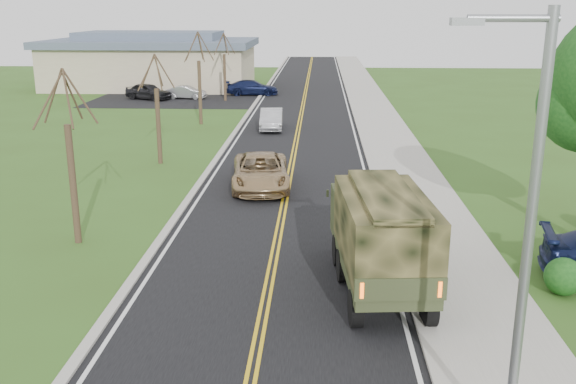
{
  "coord_description": "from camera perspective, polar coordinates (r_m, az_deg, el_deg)",
  "views": [
    {
      "loc": [
        1.45,
        -10.85,
        7.95
      ],
      "look_at": [
        0.38,
        10.53,
        1.8
      ],
      "focal_mm": 40.0,
      "sensor_mm": 36.0,
      "label": 1
    }
  ],
  "objects": [
    {
      "name": "lot_car_silver",
      "position": [
        59.63,
        -9.03,
        8.74
      ],
      "size": [
        3.72,
        1.69,
        1.18
      ],
      "primitive_type": "imported",
      "rotation": [
        0.0,
        0.0,
        1.45
      ],
      "color": "#9D9DA2",
      "rests_on": "ground"
    },
    {
      "name": "bare_tree_d",
      "position": [
        57.73,
        -5.66,
        10.58
      ],
      "size": [
        1.88,
        2.2,
        5.91
      ],
      "color": "#38281C",
      "rests_on": "ground"
    },
    {
      "name": "lot_car_navy",
      "position": [
        61.62,
        -3.2,
        9.25
      ],
      "size": [
        5.01,
        2.31,
        1.42
      ],
      "primitive_type": "imported",
      "rotation": [
        0.0,
        0.0,
        1.64
      ],
      "color": "#0F1638",
      "rests_on": "ground"
    },
    {
      "name": "suv_champagne",
      "position": [
        29.34,
        -2.45,
        1.82
      ],
      "size": [
        3.04,
        5.68,
        1.52
      ],
      "primitive_type": "imported",
      "rotation": [
        0.0,
        0.0,
        0.1
      ],
      "color": "tan",
      "rests_on": "ground"
    },
    {
      "name": "road",
      "position": [
        51.48,
        1.23,
        7.15
      ],
      "size": [
        8.0,
        120.0,
        0.01
      ],
      "primitive_type": "cube",
      "color": "black",
      "rests_on": "ground"
    },
    {
      "name": "bare_tree_a",
      "position": [
        23.12,
        -18.68,
        1.86
      ],
      "size": [
        1.93,
        2.26,
        6.08
      ],
      "color": "#38281C",
      "rests_on": "ground"
    },
    {
      "name": "sedan_silver",
      "position": [
        43.76,
        -1.49,
        6.48
      ],
      "size": [
        1.66,
        4.27,
        1.39
      ],
      "primitive_type": "imported",
      "rotation": [
        0.0,
        0.0,
        0.05
      ],
      "color": "silver",
      "rests_on": "ground"
    },
    {
      "name": "commercial_building",
      "position": [
        69.26,
        -11.96,
        11.33
      ],
      "size": [
        25.5,
        21.5,
        5.65
      ],
      "color": "tan",
      "rests_on": "ground"
    },
    {
      "name": "bare_tree_c",
      "position": [
        45.93,
        -7.86,
        9.41
      ],
      "size": [
        2.04,
        2.39,
        6.42
      ],
      "color": "#38281C",
      "rests_on": "ground"
    },
    {
      "name": "street_light",
      "position": [
        11.46,
        20.25,
        -2.88
      ],
      "size": [
        1.65,
        0.22,
        8.0
      ],
      "color": "gray",
      "rests_on": "ground"
    },
    {
      "name": "sidewalk_right",
      "position": [
        51.65,
        7.84,
        7.08
      ],
      "size": [
        3.2,
        120.0,
        0.1
      ],
      "primitive_type": "cube",
      "color": "#9E998E",
      "rests_on": "ground"
    },
    {
      "name": "bare_tree_b",
      "position": [
        34.36,
        -11.49,
        6.54
      ],
      "size": [
        1.83,
        2.14,
        5.73
      ],
      "color": "#38281C",
      "rests_on": "ground"
    },
    {
      "name": "lot_car_dark",
      "position": [
        59.73,
        -12.32,
        8.73
      ],
      "size": [
        4.67,
        3.41,
        1.48
      ],
      "primitive_type": "imported",
      "rotation": [
        0.0,
        0.0,
        1.13
      ],
      "color": "black",
      "rests_on": "ground"
    },
    {
      "name": "curb_right",
      "position": [
        51.53,
        5.88,
        7.14
      ],
      "size": [
        0.3,
        120.0,
        0.12
      ],
      "primitive_type": "cube",
      "color": "#9E998E",
      "rests_on": "ground"
    },
    {
      "name": "curb_left",
      "position": [
        51.76,
        -3.4,
        7.22
      ],
      "size": [
        0.3,
        120.0,
        0.1
      ],
      "primitive_type": "cube",
      "color": "#9E998E",
      "rests_on": "ground"
    },
    {
      "name": "military_truck",
      "position": [
        18.47,
        8.2,
        -3.5
      ],
      "size": [
        2.74,
        6.56,
        3.19
      ],
      "rotation": [
        0.0,
        0.0,
        0.08
      ],
      "color": "black",
      "rests_on": "ground"
    }
  ]
}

